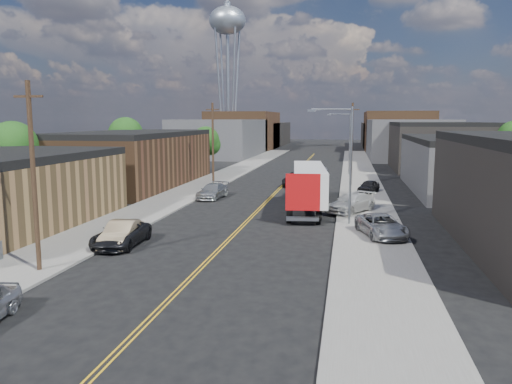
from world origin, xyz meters
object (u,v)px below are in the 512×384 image
at_px(car_right_lot_b, 352,203).
at_px(water_tower, 227,26).
at_px(car_left_c, 121,234).
at_px(car_left_d, 213,191).
at_px(car_right_lot_c, 369,186).
at_px(car_ahead_truck, 296,179).
at_px(semi_truck, 310,184).
at_px(car_left_b, 122,234).
at_px(car_right_lot_a, 382,225).

bearing_deg(car_right_lot_b, water_tower, 142.69).
bearing_deg(car_right_lot_b, car_left_c, -104.10).
xyz_separation_m(car_left_d, car_right_lot_c, (15.88, 6.17, 0.06)).
xyz_separation_m(water_tower, car_right_lot_c, (32.10, -67.98, -29.83)).
bearing_deg(car_left_c, water_tower, 96.92).
bearing_deg(car_right_lot_c, car_ahead_truck, 169.47).
relative_size(semi_truck, car_left_b, 3.24).
bearing_deg(car_right_lot_a, car_right_lot_b, 86.61).
bearing_deg(car_left_b, car_right_lot_c, 50.00).
bearing_deg(car_left_d, water_tower, 107.96).
bearing_deg(car_right_lot_b, car_left_b, -104.28).
distance_m(car_left_d, car_right_lot_a, 21.66).
bearing_deg(car_right_lot_b, car_ahead_truck, 143.22).
bearing_deg(car_ahead_truck, car_right_lot_b, -66.73).
bearing_deg(car_right_lot_b, car_right_lot_a, -45.57).
relative_size(car_left_d, car_ahead_truck, 0.89).
xyz_separation_m(semi_truck, car_left_c, (-10.90, -15.69, -1.53)).
height_order(semi_truck, car_ahead_truck, semi_truck).
bearing_deg(water_tower, car_right_lot_a, -70.10).
distance_m(semi_truck, car_left_d, 11.19).
bearing_deg(water_tower, semi_truck, -71.30).
relative_size(car_left_b, car_right_lot_b, 0.89).
bearing_deg(semi_truck, car_left_d, 151.81).
distance_m(semi_truck, car_right_lot_b, 4.27).
bearing_deg(car_right_lot_c, water_tower, 135.22).
bearing_deg(car_left_d, car_right_lot_a, -37.01).
height_order(car_right_lot_b, car_ahead_truck, car_right_lot_b).
xyz_separation_m(car_right_lot_a, car_right_lot_c, (-0.06, 20.84, -0.07)).
relative_size(car_left_d, car_right_lot_c, 1.32).
relative_size(semi_truck, car_left_d, 2.98).
bearing_deg(car_right_lot_b, car_left_d, -170.52).
height_order(car_right_lot_b, car_right_lot_c, car_right_lot_b).
bearing_deg(car_right_lot_c, car_left_d, -138.83).
xyz_separation_m(car_left_b, car_left_c, (0.00, -0.09, -0.04)).
bearing_deg(car_right_lot_c, car_right_lot_b, -79.07).
distance_m(car_right_lot_a, car_ahead_truck, 27.21).
relative_size(car_left_b, car_ahead_truck, 0.82).
distance_m(water_tower, car_left_c, 99.87).
bearing_deg(car_left_d, car_left_c, -86.17).
bearing_deg(car_left_b, semi_truck, 47.53).
xyz_separation_m(car_left_c, car_ahead_truck, (8.02, 31.01, 0.06)).
distance_m(car_left_c, car_left_d, 19.86).
relative_size(semi_truck, car_ahead_truck, 2.66).
height_order(car_right_lot_c, car_ahead_truck, car_ahead_truck).
distance_m(water_tower, car_right_lot_b, 90.48).
xyz_separation_m(semi_truck, car_right_lot_a, (5.66, -10.51, -1.39)).
xyz_separation_m(car_left_b, car_left_d, (0.62, 19.76, -0.03)).
distance_m(car_right_lot_a, car_right_lot_c, 20.84).
distance_m(car_left_b, car_left_d, 19.77).
xyz_separation_m(semi_truck, car_ahead_truck, (-2.88, 15.32, -1.47)).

